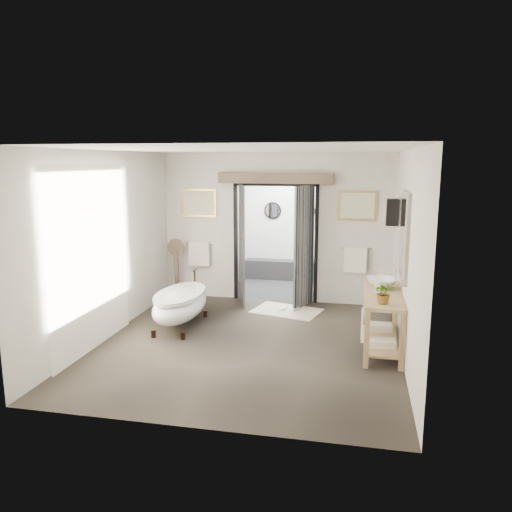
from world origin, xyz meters
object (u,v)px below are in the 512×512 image
clawfoot_tub (180,304)px  basin (381,283)px  vanity (381,316)px  rug (287,311)px

clawfoot_tub → basin: bearing=-1.5°
basin → vanity: bearing=-68.9°
vanity → basin: size_ratio=3.48×
vanity → basin: 0.52m
rug → basin: basin is taller
vanity → basin: basin is taller
vanity → clawfoot_tub: bearing=173.2°
clawfoot_tub → basin: size_ratio=3.61×
vanity → basin: bearing=91.1°
vanity → rug: size_ratio=1.33×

